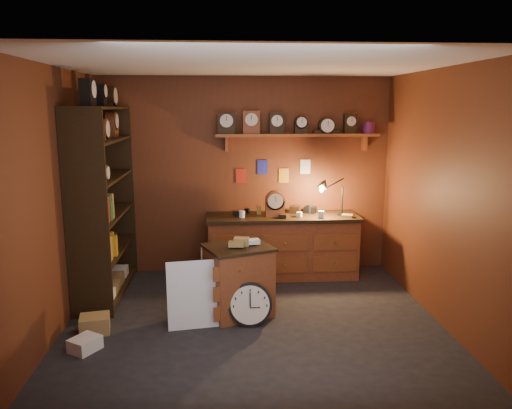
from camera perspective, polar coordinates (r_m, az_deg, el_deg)
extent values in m
plane|color=black|center=(5.57, -0.30, -13.19)|extent=(4.00, 4.00, 0.00)
cube|color=#5F2D16|center=(6.94, -1.28, 3.30)|extent=(4.00, 0.02, 2.70)
cube|color=#5F2D16|center=(3.42, 1.64, -4.92)|extent=(4.00, 0.02, 2.70)
cube|color=#5F2D16|center=(5.42, -21.93, 0.28)|extent=(0.02, 3.60, 2.70)
cube|color=#5F2D16|center=(5.66, 20.35, 0.81)|extent=(0.02, 3.60, 2.70)
cube|color=beige|center=(5.09, -0.33, 15.69)|extent=(4.00, 3.60, 0.02)
cube|color=brown|center=(6.81, 4.72, 7.93)|extent=(2.20, 0.30, 0.04)
cube|color=brown|center=(6.81, -3.38, 6.94)|extent=(0.04, 0.16, 0.20)
cube|color=brown|center=(7.09, 12.28, 6.87)|extent=(0.04, 0.16, 0.20)
cylinder|color=#B21419|center=(7.02, 12.76, 8.57)|extent=(0.16, 0.16, 0.15)
cube|color=maroon|center=(6.94, -0.03, 3.30)|extent=(0.14, 0.01, 0.20)
cube|color=navy|center=(6.95, 2.44, 4.30)|extent=(0.14, 0.01, 0.20)
cube|color=#B57E16|center=(7.00, 4.88, 3.33)|extent=(0.14, 0.01, 0.20)
cube|color=silver|center=(7.04, 7.31, 4.31)|extent=(0.14, 0.01, 0.20)
cube|color=black|center=(6.37, -18.98, 0.17)|extent=(0.03, 1.60, 2.30)
cube|color=black|center=(5.58, -18.76, -1.32)|extent=(0.45, 0.03, 2.30)
cube|color=black|center=(7.07, -15.62, 1.39)|extent=(0.45, 0.03, 2.30)
cube|color=black|center=(6.61, -16.46, -9.21)|extent=(0.43, 1.54, 0.03)
cube|color=black|center=(6.45, -16.70, -5.04)|extent=(0.43, 1.54, 0.03)
cube|color=black|center=(6.35, -16.93, -1.13)|extent=(0.43, 1.54, 0.03)
cube|color=black|center=(6.27, -17.16, 2.89)|extent=(0.43, 1.54, 0.03)
cube|color=black|center=(6.23, -17.40, 6.99)|extent=(0.43, 1.54, 0.03)
cube|color=black|center=(6.21, -17.60, 10.48)|extent=(0.43, 1.54, 0.03)
cube|color=brown|center=(6.87, 3.02, -4.91)|extent=(2.00, 0.60, 0.80)
cube|color=black|center=(6.76, 3.05, -1.45)|extent=(2.06, 0.66, 0.05)
cube|color=brown|center=(6.57, 3.34, -5.64)|extent=(1.92, 0.02, 0.52)
cylinder|color=black|center=(6.85, 9.77, -1.13)|extent=(0.12, 0.12, 0.02)
cylinder|color=black|center=(6.81, 9.82, 0.43)|extent=(0.02, 0.02, 0.38)
cylinder|color=black|center=(6.71, 8.95, 2.39)|extent=(0.27, 0.09, 0.14)
cone|color=black|center=(6.66, 7.82, 2.00)|extent=(0.18, 0.14, 0.18)
cube|color=brown|center=(5.62, -2.00, -8.80)|extent=(0.80, 0.74, 0.76)
cube|color=black|center=(5.50, -2.03, -4.93)|extent=(0.86, 0.79, 0.03)
cube|color=brown|center=(5.36, -1.89, -9.80)|extent=(0.56, 0.23, 0.65)
cylinder|color=black|center=(5.40, -0.70, -11.36)|extent=(0.47, 0.16, 0.47)
cylinder|color=beige|center=(5.36, -0.68, -11.42)|extent=(0.41, 0.09, 0.41)
cube|color=black|center=(5.33, -0.68, -10.83)|extent=(0.01, 0.04, 0.15)
cube|color=black|center=(5.37, -0.11, -11.71)|extent=(0.11, 0.01, 0.01)
cube|color=silver|center=(5.50, -7.09, -13.61)|extent=(0.56, 0.23, 0.72)
cube|color=silver|center=(6.79, -4.46, -6.68)|extent=(0.44, 0.44, 0.44)
cube|color=black|center=(6.58, -4.47, -7.27)|extent=(0.36, 0.03, 0.36)
cube|color=#9B7B44|center=(5.54, -17.94, -12.89)|extent=(0.34, 0.30, 0.18)
cube|color=white|center=(5.21, -18.97, -14.85)|extent=(0.33, 0.34, 0.13)
cube|color=#9B7B44|center=(5.62, -5.20, -11.98)|extent=(0.32, 0.31, 0.18)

